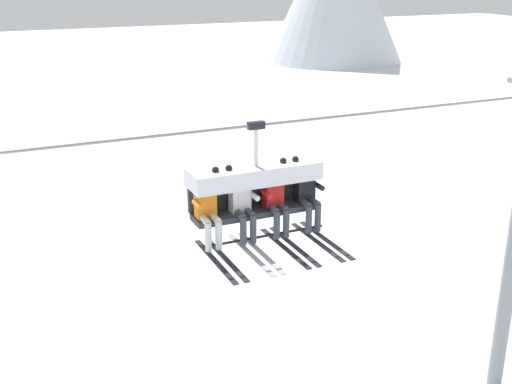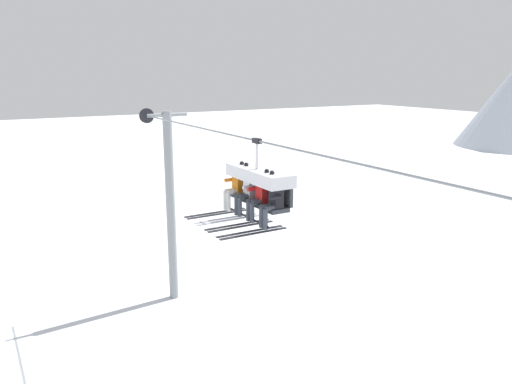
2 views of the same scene
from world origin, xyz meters
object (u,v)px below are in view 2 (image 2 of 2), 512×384
object	(u,v)px
chairlift_chair	(260,181)
skier_orange	(235,185)
skier_white	(246,190)
skier_red	(258,195)
skier_black	(272,201)
lift_tower_near	(170,203)

from	to	relation	value
chairlift_chair	skier_orange	size ratio (longest dim) A/B	1.31
chairlift_chair	skier_white	xyz separation A→B (m)	(-0.31, -0.21, -0.27)
chairlift_chair	skier_orange	distance (m)	0.96
skier_orange	skier_red	distance (m)	1.21
skier_orange	skier_black	xyz separation A→B (m)	(1.80, 0.00, 0.00)
lift_tower_near	skier_red	xyz separation A→B (m)	(8.53, -0.92, 2.24)
chairlift_chair	skier_orange	xyz separation A→B (m)	(-0.90, -0.21, -0.27)
lift_tower_near	skier_white	world-z (taller)	lift_tower_near
chairlift_chair	skier_red	xyz separation A→B (m)	(0.31, -0.21, -0.27)
lift_tower_near	skier_black	size ratio (longest dim) A/B	4.63
skier_black	lift_tower_near	bearing A→B (deg)	174.23
skier_orange	skier_red	world-z (taller)	same
chairlift_chair	skier_black	xyz separation A→B (m)	(0.90, -0.21, -0.27)
lift_tower_near	skier_white	bearing A→B (deg)	-6.64
skier_white	chairlift_chair	bearing A→B (deg)	35.13
chairlift_chair	skier_black	distance (m)	0.96
lift_tower_near	skier_red	distance (m)	8.87
skier_white	skier_red	size ratio (longest dim) A/B	1.00
lift_tower_near	skier_red	bearing A→B (deg)	-6.17
chairlift_chair	skier_red	size ratio (longest dim) A/B	1.31
chairlift_chair	skier_red	world-z (taller)	chairlift_chair
skier_orange	skier_white	world-z (taller)	same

